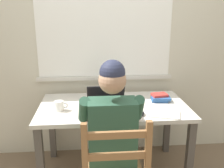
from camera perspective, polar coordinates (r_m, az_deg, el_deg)
name	(u,v)px	position (r m, az deg, el deg)	size (l,w,h in m)	color
back_wall	(109,36)	(2.67, -0.59, 10.71)	(6.00, 0.08, 2.60)	beige
desk	(113,114)	(2.39, 0.32, -6.86)	(1.37, 0.76, 0.71)	beige
seated_person	(111,130)	(1.95, -0.20, -10.35)	(0.50, 0.60, 1.25)	#2D5642
laptop	(106,107)	(2.18, -1.25, -5.14)	(0.33, 0.32, 0.22)	black
computer_mouse	(141,113)	(2.15, 6.49, -6.50)	(0.06, 0.10, 0.03)	black
coffee_mug_white	(59,106)	(2.26, -11.80, -4.87)	(0.12, 0.08, 0.09)	white
coffee_mug_dark	(97,94)	(2.53, -3.35, -2.16)	(0.12, 0.08, 0.09)	black
book_stack_main	(160,98)	(2.50, 10.80, -3.02)	(0.19, 0.16, 0.07)	#2D5B9E
paper_pile_near_laptop	(165,114)	(2.20, 11.80, -6.64)	(0.25, 0.18, 0.01)	white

